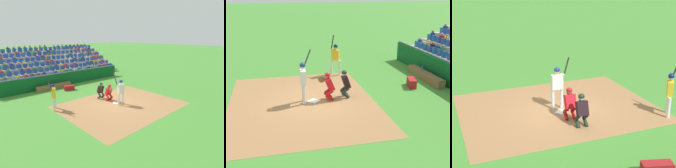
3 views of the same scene
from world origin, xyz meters
The scene contains 7 objects.
ground_plane centered at (0.00, 0.00, 0.00)m, with size 160.00×160.00×0.00m, color #428530.
infield_dirt_patch centered at (0.00, 0.50, 0.00)m, with size 7.97×6.27×0.01m, color #9C6D43.
home_plate_marker centered at (0.00, 0.00, 0.02)m, with size 0.44×0.44×0.02m, color white.
batter_at_plate centered at (-0.02, 0.42, 1.13)m, with size 0.64×0.56×2.29m.
catcher_crouching centered at (0.06, -0.69, 0.72)m, with size 0.46×0.71×1.30m.
home_plate_umpire centered at (0.19, -1.49, 0.71)m, with size 0.48×0.48×1.30m.
on_deck_batter centered at (3.81, -1.87, 1.09)m, with size 0.62×0.59×2.23m.
Camera 3 is at (-4.63, -11.69, 5.50)m, focal length 53.64 mm.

